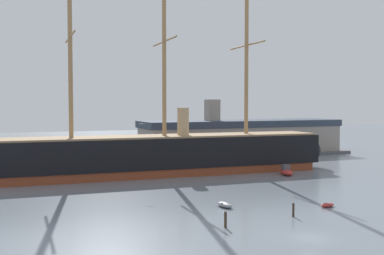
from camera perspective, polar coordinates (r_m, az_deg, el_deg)
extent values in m
plane|color=slate|center=(51.55, 14.02, -12.79)|extent=(400.00, 400.00, 0.00)
cube|color=brown|center=(92.77, -3.33, -5.19)|extent=(61.98, 11.98, 1.61)
cube|color=black|center=(92.33, -3.34, -2.94)|extent=(64.57, 12.48, 5.73)
ellipsoid|color=black|center=(88.63, -22.00, -3.91)|extent=(11.93, 9.17, 7.34)
ellipsoid|color=black|center=(104.73, 12.35, -2.75)|extent=(11.93, 9.17, 7.34)
cube|color=#9E7F5B|center=(92.07, -3.35, -1.06)|extent=(63.25, 11.65, 0.34)
cylinder|color=#A37A4C|center=(88.81, -14.47, 8.23)|extent=(0.80, 0.80, 29.81)
cylinder|color=#A37A4C|center=(89.22, -14.50, 10.51)|extent=(1.01, 15.41, 0.32)
cylinder|color=#A37A4C|center=(92.23, -3.37, 8.11)|extent=(0.80, 0.80, 29.81)
cylinder|color=#A37A4C|center=(92.62, -3.38, 10.32)|extent=(1.01, 15.41, 0.32)
cylinder|color=#A37A4C|center=(98.73, 6.58, 7.75)|extent=(0.80, 0.80, 29.81)
cylinder|color=#A37A4C|center=(99.10, 6.59, 9.81)|extent=(1.01, 15.41, 0.32)
cylinder|color=tan|center=(93.10, -1.08, 0.65)|extent=(2.29, 2.29, 5.73)
ellipsoid|color=#B22D28|center=(66.67, 16.01, -8.98)|extent=(2.35, 1.27, 0.53)
cube|color=#4C4C51|center=(66.63, 16.01, -8.81)|extent=(0.31, 0.85, 0.08)
ellipsoid|color=gray|center=(64.08, 3.97, -9.28)|extent=(1.69, 3.12, 0.70)
cube|color=#4C4C51|center=(64.03, 3.97, -9.05)|extent=(1.13, 0.42, 0.11)
ellipsoid|color=#B22D28|center=(93.74, 11.30, -5.31)|extent=(3.04, 5.11, 1.11)
cube|color=#4C4C51|center=(93.92, 11.24, -4.75)|extent=(1.60, 1.72, 1.11)
ellipsoid|color=#7FB2D6|center=(109.57, 11.57, -4.24)|extent=(2.43, 3.20, 0.69)
cube|color=beige|center=(109.54, 11.57, -4.10)|extent=(1.10, 0.71, 0.11)
cylinder|color=#382B1E|center=(60.04, 12.12, -9.69)|extent=(0.27, 0.27, 1.68)
cylinder|color=#423323|center=(53.90, 4.06, -11.02)|extent=(0.32, 0.32, 1.80)
cube|color=#565659|center=(127.96, 6.04, -3.15)|extent=(59.58, 16.21, 0.80)
cube|color=gray|center=(127.61, 6.05, -1.44)|extent=(54.16, 13.51, 6.87)
cube|color=#333D4C|center=(127.36, 6.06, 0.50)|extent=(55.24, 13.78, 1.74)
cube|color=gray|center=(123.26, 2.46, 2.11)|extent=(3.20, 3.20, 5.50)
ellipsoid|color=silver|center=(77.92, -6.07, 0.44)|extent=(0.30, 0.30, 0.11)
sphere|color=silver|center=(78.10, -6.00, 0.45)|extent=(0.09, 0.09, 0.09)
cube|color=#ADA89E|center=(78.08, -6.29, 0.46)|extent=(0.49, 0.48, 0.12)
cube|color=#ADA89E|center=(77.76, -5.85, 0.45)|extent=(0.49, 0.48, 0.12)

